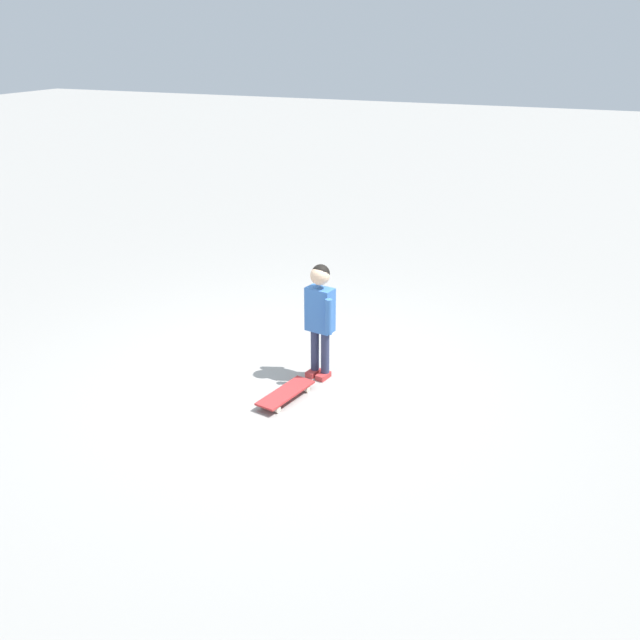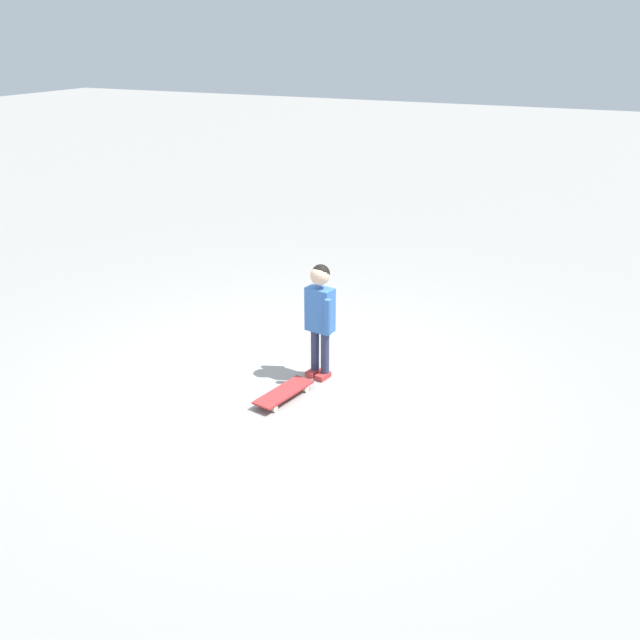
% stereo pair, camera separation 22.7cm
% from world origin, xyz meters
% --- Properties ---
extents(ground_plane, '(50.00, 50.00, 0.00)m').
position_xyz_m(ground_plane, '(0.00, 0.00, 0.00)').
color(ground_plane, gray).
extents(child_person, '(0.34, 0.27, 1.06)m').
position_xyz_m(child_person, '(0.25, 0.22, 0.66)').
color(child_person, '#2D3351').
rests_on(child_person, ground).
extents(skateboard, '(0.31, 0.63, 0.07)m').
position_xyz_m(skateboard, '(0.15, -0.31, 0.06)').
color(skateboard, '#B22D2D').
rests_on(skateboard, ground).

